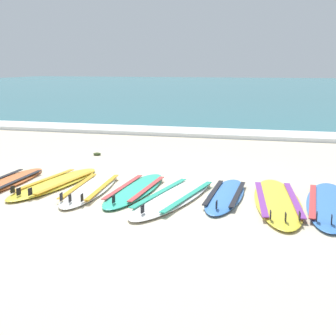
# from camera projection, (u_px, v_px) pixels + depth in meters

# --- Properties ---
(ground_plane) EXTENTS (80.00, 80.00, 0.00)m
(ground_plane) POSITION_uv_depth(u_px,v_px,m) (135.00, 195.00, 7.16)
(ground_plane) COLOR beige
(sea) EXTENTS (80.00, 60.00, 0.10)m
(sea) POSITION_uv_depth(u_px,v_px,m) (266.00, 87.00, 41.02)
(sea) COLOR teal
(sea) RESTS_ON ground
(wave_foam_strip) EXTENTS (80.00, 1.34, 0.11)m
(wave_foam_strip) POSITION_uv_depth(u_px,v_px,m) (209.00, 133.00, 13.36)
(wave_foam_strip) COLOR white
(wave_foam_strip) RESTS_ON ground
(surfboard_0) EXTENTS (0.58, 2.13, 0.18)m
(surfboard_0) POSITION_uv_depth(u_px,v_px,m) (8.00, 182.00, 7.83)
(surfboard_0) COLOR orange
(surfboard_0) RESTS_ON ground
(surfboard_1) EXTENTS (0.87, 2.42, 0.18)m
(surfboard_1) POSITION_uv_depth(u_px,v_px,m) (55.00, 183.00, 7.74)
(surfboard_1) COLOR yellow
(surfboard_1) RESTS_ON ground
(surfboard_2) EXTENTS (0.78, 2.31, 0.18)m
(surfboard_2) POSITION_uv_depth(u_px,v_px,m) (91.00, 188.00, 7.41)
(surfboard_2) COLOR silver
(surfboard_2) RESTS_ON ground
(surfboard_3) EXTENTS (0.62, 2.24, 0.18)m
(surfboard_3) POSITION_uv_depth(u_px,v_px,m) (135.00, 190.00, 7.33)
(surfboard_3) COLOR #2DB793
(surfboard_3) RESTS_ON ground
(surfboard_4) EXTENTS (1.09, 2.64, 0.18)m
(surfboard_4) POSITION_uv_depth(u_px,v_px,m) (174.00, 196.00, 6.96)
(surfboard_4) COLOR white
(surfboard_4) RESTS_ON ground
(surfboard_5) EXTENTS (0.54, 2.06, 0.18)m
(surfboard_5) POSITION_uv_depth(u_px,v_px,m) (225.00, 195.00, 7.01)
(surfboard_5) COLOR #3875CC
(surfboard_5) RESTS_ON ground
(surfboard_6) EXTENTS (0.97, 2.65, 0.18)m
(surfboard_6) POSITION_uv_depth(u_px,v_px,m) (277.00, 201.00, 6.72)
(surfboard_6) COLOR yellow
(surfboard_6) RESTS_ON ground
(surfboard_7) EXTENTS (0.74, 2.53, 0.18)m
(surfboard_7) POSITION_uv_depth(u_px,v_px,m) (329.00, 204.00, 6.57)
(surfboard_7) COLOR #3875CC
(surfboard_7) RESTS_ON ground
(seaweed_clump_near_shoreline) EXTENTS (0.18, 0.14, 0.06)m
(seaweed_clump_near_shoreline) POSITION_uv_depth(u_px,v_px,m) (97.00, 154.00, 10.30)
(seaweed_clump_near_shoreline) COLOR #384723
(seaweed_clump_near_shoreline) RESTS_ON ground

